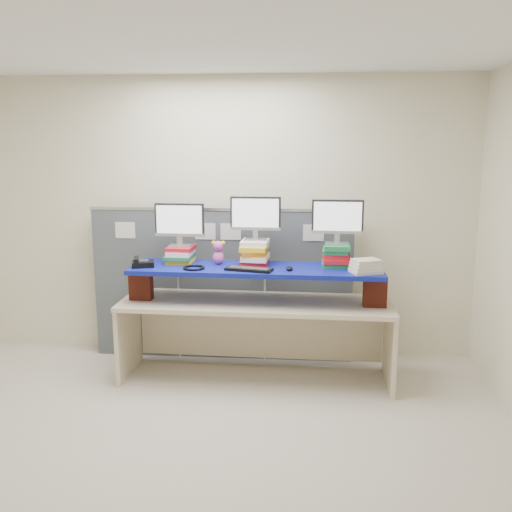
# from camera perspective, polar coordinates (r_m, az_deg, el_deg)

# --- Properties ---
(room) EXTENTS (5.00, 4.00, 2.80)m
(room) POSITION_cam_1_polar(r_m,az_deg,el_deg) (3.84, -7.41, -0.13)
(room) COLOR #EFE5C4
(room) RESTS_ON ground
(cubicle_partition) EXTENTS (2.60, 0.06, 1.53)m
(cubicle_partition) POSITION_cam_1_polar(r_m,az_deg,el_deg) (5.69, -3.46, -2.78)
(cubicle_partition) COLOR #454B51
(cubicle_partition) RESTS_ON ground
(desk) EXTENTS (2.46, 0.77, 0.74)m
(desk) POSITION_cam_1_polar(r_m,az_deg,el_deg) (5.20, 0.00, -6.13)
(desk) COLOR beige
(desk) RESTS_ON ground
(brick_pier_left) EXTENTS (0.20, 0.11, 0.28)m
(brick_pier_left) POSITION_cam_1_polar(r_m,az_deg,el_deg) (5.28, -11.43, -2.83)
(brick_pier_left) COLOR maroon
(brick_pier_left) RESTS_ON desk
(brick_pier_right) EXTENTS (0.20, 0.11, 0.28)m
(brick_pier_right) POSITION_cam_1_polar(r_m,az_deg,el_deg) (5.07, 11.80, -3.45)
(brick_pier_right) COLOR maroon
(brick_pier_right) RESTS_ON desk
(blue_board) EXTENTS (2.25, 0.61, 0.04)m
(blue_board) POSITION_cam_1_polar(r_m,az_deg,el_deg) (5.08, 0.00, -1.33)
(blue_board) COLOR navy
(blue_board) RESTS_ON brick_pier_left
(book_stack_left) EXTENTS (0.26, 0.31, 0.15)m
(book_stack_left) POSITION_cam_1_polar(r_m,az_deg,el_deg) (5.30, -7.56, 0.16)
(book_stack_left) COLOR yellow
(book_stack_left) RESTS_ON blue_board
(book_stack_center) EXTENTS (0.26, 0.31, 0.22)m
(book_stack_center) POSITION_cam_1_polar(r_m,az_deg,el_deg) (5.17, -0.11, 0.36)
(book_stack_center) COLOR red
(book_stack_center) RESTS_ON blue_board
(book_stack_right) EXTENTS (0.25, 0.32, 0.20)m
(book_stack_right) POSITION_cam_1_polar(r_m,az_deg,el_deg) (5.15, 8.00, 0.11)
(book_stack_right) COLOR #207940
(book_stack_right) RESTS_ON blue_board
(monitor_left) EXTENTS (0.45, 0.13, 0.40)m
(monitor_left) POSITION_cam_1_polar(r_m,az_deg,el_deg) (5.25, -7.65, 3.39)
(monitor_left) COLOR #A3A3A8
(monitor_left) RESTS_ON book_stack_left
(monitor_center) EXTENTS (0.45, 0.13, 0.40)m
(monitor_center) POSITION_cam_1_polar(r_m,az_deg,el_deg) (5.12, -0.05, 4.06)
(monitor_center) COLOR #A3A3A8
(monitor_center) RESTS_ON book_stack_center
(monitor_right) EXTENTS (0.45, 0.13, 0.40)m
(monitor_right) POSITION_cam_1_polar(r_m,az_deg,el_deg) (5.09, 8.15, 3.68)
(monitor_right) COLOR #A3A3A8
(monitor_right) RESTS_ON book_stack_right
(keyboard) EXTENTS (0.43, 0.22, 0.03)m
(keyboard) POSITION_cam_1_polar(r_m,az_deg,el_deg) (4.93, -0.72, -1.33)
(keyboard) COLOR black
(keyboard) RESTS_ON blue_board
(mouse) EXTENTS (0.07, 0.11, 0.03)m
(mouse) POSITION_cam_1_polar(r_m,az_deg,el_deg) (4.96, 3.35, -1.24)
(mouse) COLOR black
(mouse) RESTS_ON blue_board
(desk_phone) EXTENTS (0.23, 0.22, 0.08)m
(desk_phone) POSITION_cam_1_polar(r_m,az_deg,el_deg) (5.20, -11.33, -0.70)
(desk_phone) COLOR black
(desk_phone) RESTS_ON blue_board
(headset) EXTENTS (0.25, 0.25, 0.02)m
(headset) POSITION_cam_1_polar(r_m,az_deg,el_deg) (5.03, -6.24, -1.16)
(headset) COLOR black
(headset) RESTS_ON blue_board
(plush_toy) EXTENTS (0.13, 0.09, 0.22)m
(plush_toy) POSITION_cam_1_polar(r_m,az_deg,el_deg) (5.19, -3.78, 0.38)
(plush_toy) COLOR #E256A4
(plush_toy) RESTS_ON blue_board
(binder_stack) EXTENTS (0.30, 0.27, 0.12)m
(binder_stack) POSITION_cam_1_polar(r_m,az_deg,el_deg) (4.93, 10.94, -1.04)
(binder_stack) COLOR beige
(binder_stack) RESTS_ON blue_board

